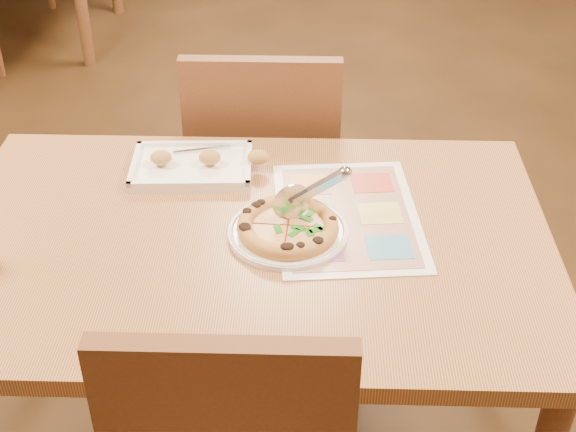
{
  "coord_description": "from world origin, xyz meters",
  "views": [
    {
      "loc": [
        0.13,
        -1.37,
        1.74
      ],
      "look_at": [
        0.09,
        0.01,
        0.77
      ],
      "focal_mm": 50.0,
      "sensor_mm": 36.0,
      "label": 1
    }
  ],
  "objects_px": {
    "pizza": "(288,227)",
    "pizza_cutter": "(309,193)",
    "dining_table": "(249,267)",
    "chair_far": "(264,154)",
    "plate": "(288,233)",
    "menu": "(347,215)",
    "appetizer_tray": "(196,166)"
  },
  "relations": [
    {
      "from": "pizza",
      "to": "pizza_cutter",
      "type": "xyz_separation_m",
      "value": [
        0.04,
        0.04,
        0.06
      ]
    },
    {
      "from": "pizza",
      "to": "dining_table",
      "type": "bearing_deg",
      "value": -178.17
    },
    {
      "from": "chair_far",
      "to": "plate",
      "type": "bearing_deg",
      "value": 98.16
    },
    {
      "from": "menu",
      "to": "appetizer_tray",
      "type": "bearing_deg",
      "value": 153.65
    },
    {
      "from": "chair_far",
      "to": "menu",
      "type": "xyz_separation_m",
      "value": [
        0.21,
        -0.52,
        0.16
      ]
    },
    {
      "from": "dining_table",
      "to": "appetizer_tray",
      "type": "xyz_separation_m",
      "value": [
        -0.14,
        0.26,
        0.1
      ]
    },
    {
      "from": "chair_far",
      "to": "pizza",
      "type": "bearing_deg",
      "value": 98.11
    },
    {
      "from": "plate",
      "to": "appetizer_tray",
      "type": "height_order",
      "value": "appetizer_tray"
    },
    {
      "from": "plate",
      "to": "pizza",
      "type": "distance_m",
      "value": 0.02
    },
    {
      "from": "pizza_cutter",
      "to": "pizza",
      "type": "bearing_deg",
      "value": -161.65
    },
    {
      "from": "chair_far",
      "to": "pizza_cutter",
      "type": "distance_m",
      "value": 0.62
    },
    {
      "from": "plate",
      "to": "menu",
      "type": "distance_m",
      "value": 0.15
    },
    {
      "from": "menu",
      "to": "plate",
      "type": "bearing_deg",
      "value": -149.97
    },
    {
      "from": "dining_table",
      "to": "pizza_cutter",
      "type": "bearing_deg",
      "value": 18.04
    },
    {
      "from": "pizza_cutter",
      "to": "appetizer_tray",
      "type": "distance_m",
      "value": 0.36
    },
    {
      "from": "plate",
      "to": "pizza",
      "type": "bearing_deg",
      "value": -89.1
    },
    {
      "from": "pizza",
      "to": "pizza_cutter",
      "type": "distance_m",
      "value": 0.09
    },
    {
      "from": "pizza_cutter",
      "to": "appetizer_tray",
      "type": "xyz_separation_m",
      "value": [
        -0.27,
        0.22,
        -0.07
      ]
    },
    {
      "from": "plate",
      "to": "pizza_cutter",
      "type": "distance_m",
      "value": 0.1
    },
    {
      "from": "pizza_cutter",
      "to": "menu",
      "type": "xyz_separation_m",
      "value": [
        0.09,
        0.04,
        -0.08
      ]
    },
    {
      "from": "plate",
      "to": "menu",
      "type": "height_order",
      "value": "plate"
    },
    {
      "from": "plate",
      "to": "appetizer_tray",
      "type": "bearing_deg",
      "value": 132.23
    },
    {
      "from": "pizza",
      "to": "appetizer_tray",
      "type": "xyz_separation_m",
      "value": [
        -0.23,
        0.26,
        -0.01
      ]
    },
    {
      "from": "chair_far",
      "to": "dining_table",
      "type": "bearing_deg",
      "value": 90.0
    },
    {
      "from": "dining_table",
      "to": "menu",
      "type": "xyz_separation_m",
      "value": [
        0.21,
        0.08,
        0.09
      ]
    },
    {
      "from": "appetizer_tray",
      "to": "menu",
      "type": "relative_size",
      "value": 0.77
    },
    {
      "from": "dining_table",
      "to": "pizza",
      "type": "xyz_separation_m",
      "value": [
        0.09,
        0.0,
        0.11
      ]
    },
    {
      "from": "chair_far",
      "to": "plate",
      "type": "distance_m",
      "value": 0.62
    },
    {
      "from": "pizza_cutter",
      "to": "menu",
      "type": "height_order",
      "value": "pizza_cutter"
    },
    {
      "from": "plate",
      "to": "pizza",
      "type": "xyz_separation_m",
      "value": [
        0.0,
        -0.0,
        0.02
      ]
    },
    {
      "from": "plate",
      "to": "appetizer_tray",
      "type": "distance_m",
      "value": 0.34
    },
    {
      "from": "pizza",
      "to": "appetizer_tray",
      "type": "bearing_deg",
      "value": 131.79
    }
  ]
}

